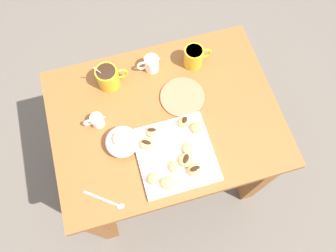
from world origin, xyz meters
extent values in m
plane|color=#665B51|center=(0.00, 0.00, 0.00)|extent=(8.00, 8.00, 0.00)
cube|color=#935628|center=(0.00, 0.00, 0.74)|extent=(0.93, 0.69, 0.04)
cube|color=#935628|center=(-0.40, -0.29, 0.36)|extent=(0.07, 0.07, 0.72)
cube|color=#935628|center=(0.40, -0.29, 0.36)|extent=(0.07, 0.07, 0.72)
cube|color=#935628|center=(-0.40, 0.29, 0.36)|extent=(0.07, 0.07, 0.72)
cube|color=#935628|center=(0.40, 0.29, 0.36)|extent=(0.07, 0.07, 0.72)
cube|color=white|center=(-0.01, -0.17, 0.76)|extent=(0.29, 0.29, 0.02)
cylinder|color=gold|center=(-0.18, 0.21, 0.80)|extent=(0.09, 0.09, 0.10)
torus|color=gold|center=(-0.13, 0.21, 0.81)|extent=(0.06, 0.01, 0.06)
cylinder|color=#331E11|center=(-0.18, 0.21, 0.84)|extent=(0.08, 0.08, 0.01)
cylinder|color=silver|center=(-0.20, 0.21, 0.84)|extent=(0.04, 0.02, 0.13)
cylinder|color=gold|center=(0.18, 0.21, 0.80)|extent=(0.08, 0.08, 0.09)
torus|color=gold|center=(0.24, 0.21, 0.80)|extent=(0.06, 0.01, 0.06)
cylinder|color=#331E11|center=(0.18, 0.21, 0.84)|extent=(0.07, 0.07, 0.01)
cylinder|color=white|center=(0.01, 0.24, 0.79)|extent=(0.06, 0.06, 0.07)
cone|color=white|center=(0.04, 0.24, 0.82)|extent=(0.02, 0.02, 0.02)
torus|color=white|center=(-0.03, 0.24, 0.79)|extent=(0.05, 0.01, 0.05)
cylinder|color=white|center=(0.01, 0.24, 0.82)|extent=(0.05, 0.05, 0.01)
ellipsoid|color=white|center=(-0.19, -0.07, 0.79)|extent=(0.13, 0.13, 0.07)
sphere|color=#F4E5B2|center=(-0.19, -0.07, 0.81)|extent=(0.07, 0.07, 0.07)
ellipsoid|color=green|center=(-0.18, -0.07, 0.83)|extent=(0.03, 0.03, 0.01)
cylinder|color=white|center=(-0.27, 0.05, 0.78)|extent=(0.05, 0.05, 0.05)
cone|color=white|center=(-0.24, 0.05, 0.80)|extent=(0.02, 0.02, 0.02)
torus|color=white|center=(-0.30, 0.05, 0.78)|extent=(0.04, 0.01, 0.04)
cylinder|color=black|center=(-0.27, 0.05, 0.80)|extent=(0.04, 0.04, 0.01)
cylinder|color=#E5704C|center=(0.09, 0.06, 0.76)|extent=(0.18, 0.18, 0.01)
cube|color=silver|center=(-0.31, -0.26, 0.76)|extent=(0.12, 0.10, 0.00)
ellipsoid|color=silver|center=(-0.25, -0.30, 0.76)|extent=(0.03, 0.02, 0.01)
ellipsoid|color=#E5B260|center=(0.06, -0.06, 0.79)|extent=(0.06, 0.05, 0.04)
ellipsoid|color=black|center=(0.06, -0.06, 0.81)|extent=(0.03, 0.03, 0.00)
ellipsoid|color=#E5B260|center=(0.04, -0.16, 0.79)|extent=(0.05, 0.05, 0.03)
ellipsoid|color=#E5B260|center=(0.02, -0.21, 0.78)|extent=(0.08, 0.08, 0.03)
ellipsoid|color=black|center=(0.02, -0.21, 0.80)|extent=(0.04, 0.04, 0.00)
ellipsoid|color=#E5B260|center=(-0.07, -0.27, 0.78)|extent=(0.06, 0.06, 0.03)
ellipsoid|color=#E5B260|center=(-0.10, -0.10, 0.78)|extent=(0.06, 0.05, 0.03)
ellipsoid|color=black|center=(-0.10, -0.10, 0.80)|extent=(0.04, 0.03, 0.00)
ellipsoid|color=#E5B260|center=(-0.11, -0.24, 0.79)|extent=(0.05, 0.05, 0.04)
ellipsoid|color=#E5B260|center=(0.04, -0.25, 0.79)|extent=(0.07, 0.07, 0.03)
ellipsoid|color=black|center=(0.04, -0.25, 0.81)|extent=(0.04, 0.02, 0.00)
ellipsoid|color=#E5B260|center=(-0.07, -0.06, 0.79)|extent=(0.05, 0.05, 0.04)
ellipsoid|color=black|center=(-0.07, -0.06, 0.81)|extent=(0.03, 0.02, 0.00)
ellipsoid|color=#E5B260|center=(0.10, -0.09, 0.79)|extent=(0.06, 0.06, 0.03)
ellipsoid|color=#E5B260|center=(-0.03, -0.22, 0.78)|extent=(0.04, 0.05, 0.03)
camera|label=1|loc=(-0.14, -0.52, 1.97)|focal=35.14mm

